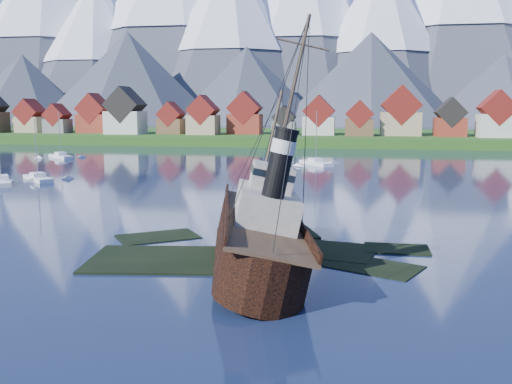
% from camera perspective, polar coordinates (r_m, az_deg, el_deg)
% --- Properties ---
extents(ground, '(1400.00, 1400.00, 0.00)m').
position_cam_1_polar(ground, '(51.90, -2.58, -6.42)').
color(ground, '#16213F').
rests_on(ground, ground).
extents(shoal, '(31.71, 21.24, 1.14)m').
position_cam_1_polar(shoal, '(53.69, -0.22, -6.28)').
color(shoal, black).
rests_on(shoal, ground).
extents(shore_bank, '(600.00, 80.00, 3.20)m').
position_cam_1_polar(shore_bank, '(219.59, 7.07, 5.12)').
color(shore_bank, '#214A15').
rests_on(shore_bank, ground).
extents(seawall, '(600.00, 2.50, 2.00)m').
position_cam_1_polar(seawall, '(181.73, 6.46, 4.40)').
color(seawall, '#3F3D38').
rests_on(seawall, ground).
extents(town, '(250.96, 16.69, 17.30)m').
position_cam_1_polar(town, '(205.89, -2.46, 7.45)').
color(town, maroon).
rests_on(town, ground).
extents(mountains, '(965.00, 340.00, 205.00)m').
position_cam_1_polar(mountains, '(535.68, 8.94, 16.76)').
color(mountains, '#2D333D').
rests_on(mountains, ground).
extents(tugboat_wreck, '(6.42, 27.66, 21.92)m').
position_cam_1_polar(tugboat_wreck, '(49.23, -0.14, -3.93)').
color(tugboat_wreck, black).
rests_on(tugboat_wreck, ground).
extents(sailboat_a, '(8.47, 10.03, 12.91)m').
position_cam_1_polar(sailboat_a, '(107.46, -24.14, 0.87)').
color(sailboat_a, white).
rests_on(sailboat_a, ground).
extents(sailboat_c, '(9.19, 7.99, 12.61)m').
position_cam_1_polar(sailboat_c, '(154.96, -18.95, 3.34)').
color(sailboat_c, white).
rests_on(sailboat_c, ground).
extents(sailboat_e, '(8.55, 10.67, 12.82)m').
position_cam_1_polar(sailboat_e, '(130.25, 6.01, 2.83)').
color(sailboat_e, white).
rests_on(sailboat_e, ground).
extents(sailboat_f, '(8.95, 8.44, 11.78)m').
position_cam_1_polar(sailboat_f, '(110.30, -20.97, 1.22)').
color(sailboat_f, white).
rests_on(sailboat_f, ground).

